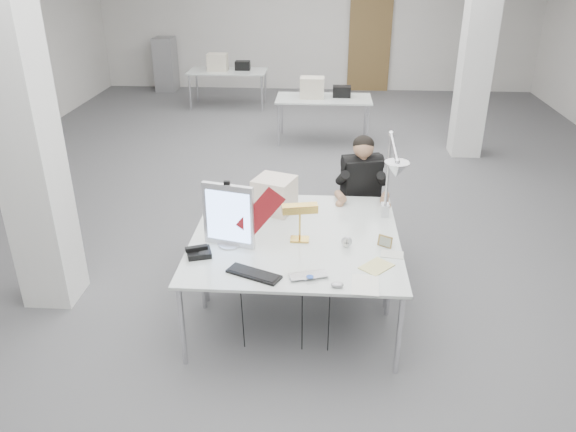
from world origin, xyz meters
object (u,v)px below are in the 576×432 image
Objects in this scene: laptop at (310,279)px; beige_monitor at (275,195)px; office_chair at (359,212)px; seated_person at (362,177)px; architect_lamp at (391,178)px; desk_phone at (199,253)px; bankers_lamp at (300,221)px; monitor at (229,215)px; desk_main at (293,263)px.

beige_monitor is (-0.38, 1.23, 0.15)m from laptop.
office_chair is 0.42m from seated_person.
office_chair is at bearing 81.67° from architect_lamp.
seated_person is 2.03m from desk_phone.
architect_lamp reaches higher than laptop.
laptop is at bearing -119.19° from office_chair.
office_chair is 2.65× the size of bankers_lamp.
bankers_lamp reaches higher than laptop.
laptop is 0.67m from bankers_lamp.
office_chair is at bearing 55.30° from beige_monitor.
seated_person is 1.29m from bankers_lamp.
monitor is (-1.17, -1.27, 0.13)m from seated_person.
laptop is at bearing -22.12° from monitor.
desk_main is at bearing -161.09° from architect_lamp.
monitor is 1.51× the size of bankers_lamp.
laptop is at bearing -145.69° from architect_lamp.
architect_lamp is (0.19, -0.85, 0.33)m from seated_person.
laptop is at bearing -37.46° from desk_phone.
architect_lamp is at bearing -92.09° from seated_person.
desk_phone is (-1.39, -1.52, 0.29)m from office_chair.
desk_main is 1.65m from seated_person.
laptop is 1.55× the size of desk_phone.
office_chair is 2.78× the size of beige_monitor.
laptop is at bearing -119.57° from seated_person.
monitor is 0.91m from laptop.
office_chair is 1.85m from monitor.
beige_monitor is at bearing 103.43° from desk_main.
desk_phone is at bearing 176.71° from desk_main.
beige_monitor is (-0.27, 0.59, -0.02)m from bankers_lamp.
desk_main is at bearing -21.76° from desk_phone.
seated_person is (0.62, 1.52, 0.16)m from desk_main.
laptop is 0.97m from desk_phone.
bankers_lamp is 0.65m from beige_monitor.
desk_phone is 1.76m from architect_lamp.
office_chair is 3.29× the size of laptop.
desk_main is 1.71m from office_chair.
seated_person is at bearing 67.66° from desk_main.
desk_main is 0.42m from bankers_lamp.
seated_person is 2.74× the size of bankers_lamp.
seated_person is 0.93m from architect_lamp.
bankers_lamp is 0.38× the size of architect_lamp.
seated_person is 1.02m from beige_monitor.
laptop is (-0.47, -1.79, -0.13)m from seated_person.
beige_monitor is (0.32, 0.72, -0.11)m from monitor.
monitor is (-1.17, -1.32, 0.55)m from office_chair.
bankers_lamp is 0.88m from architect_lamp.
laptop is at bearing -91.97° from bankers_lamp.
desk_main is 1.85× the size of office_chair.
office_chair is 1.02× the size of architect_lamp.
office_chair reaches higher than laptop.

